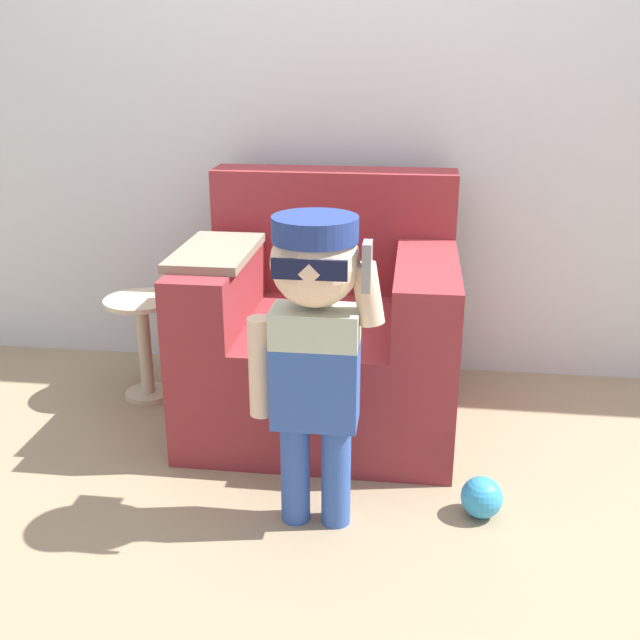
{
  "coord_description": "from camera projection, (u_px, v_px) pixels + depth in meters",
  "views": [
    {
      "loc": [
        0.3,
        -2.49,
        1.35
      ],
      "look_at": [
        0.01,
        -0.25,
        0.52
      ],
      "focal_mm": 42.0,
      "sensor_mm": 36.0,
      "label": 1
    }
  ],
  "objects": [
    {
      "name": "armchair",
      "position": [
        324.0,
        331.0,
        2.83
      ],
      "size": [
        0.98,
        0.88,
        0.9
      ],
      "color": "maroon",
      "rests_on": "ground_plane"
    },
    {
      "name": "wall_back",
      "position": [
        346.0,
        60.0,
        2.97
      ],
      "size": [
        10.0,
        0.05,
        2.6
      ],
      "color": "silver",
      "rests_on": "ground_plane"
    },
    {
      "name": "toy_ball",
      "position": [
        482.0,
        497.0,
        2.27
      ],
      "size": [
        0.13,
        0.13,
        0.13
      ],
      "color": "#3399D1",
      "rests_on": "ground_plane"
    },
    {
      "name": "ground_plane",
      "position": [
        326.0,
        427.0,
        2.82
      ],
      "size": [
        10.0,
        10.0,
        0.0
      ],
      "primitive_type": "plane",
      "color": "#998466"
    },
    {
      "name": "person_child",
      "position": [
        315.0,
        327.0,
        2.06
      ],
      "size": [
        0.38,
        0.29,
        0.93
      ],
      "color": "#3356AD",
      "rests_on": "ground_plane"
    },
    {
      "name": "side_table",
      "position": [
        144.0,
        338.0,
        2.99
      ],
      "size": [
        0.29,
        0.29,
        0.42
      ],
      "color": "beige",
      "rests_on": "ground_plane"
    }
  ]
}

